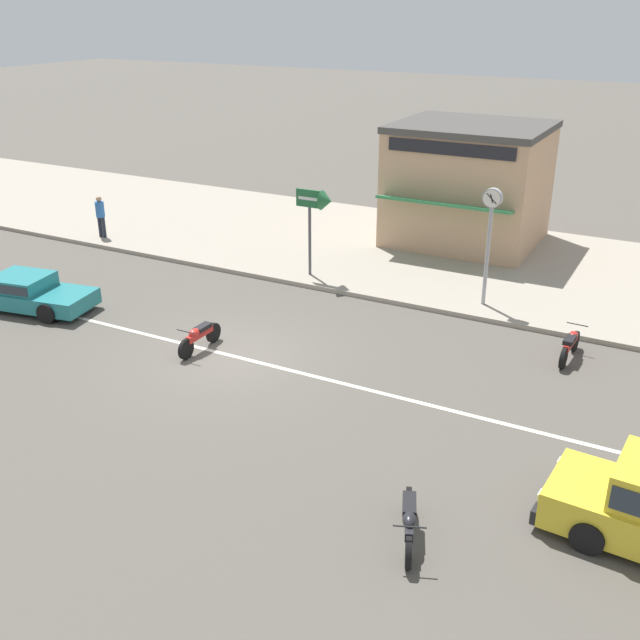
{
  "coord_description": "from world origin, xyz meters",
  "views": [
    {
      "loc": [
        10.65,
        -14.77,
        8.8
      ],
      "look_at": [
        1.88,
        1.62,
        0.8
      ],
      "focal_mm": 42.0,
      "sensor_mm": 36.0,
      "label": 1
    }
  ],
  "objects_px": {
    "sedan_teal_1": "(24,292)",
    "pedestrian_near_clock": "(100,213)",
    "motorcycle_2": "(409,520)",
    "arrow_signboard": "(322,205)",
    "street_clock": "(490,221)",
    "shopfront_corner_warung": "(468,183)",
    "motorcycle_1": "(570,344)",
    "motorcycle_0": "(199,336)"
  },
  "relations": [
    {
      "from": "street_clock",
      "to": "shopfront_corner_warung",
      "type": "distance_m",
      "value": 6.63
    },
    {
      "from": "sedan_teal_1",
      "to": "motorcycle_1",
      "type": "bearing_deg",
      "value": 15.32
    },
    {
      "from": "motorcycle_2",
      "to": "shopfront_corner_warung",
      "type": "relative_size",
      "value": 0.32
    },
    {
      "from": "motorcycle_0",
      "to": "motorcycle_1",
      "type": "bearing_deg",
      "value": 25.15
    },
    {
      "from": "motorcycle_0",
      "to": "arrow_signboard",
      "type": "height_order",
      "value": "arrow_signboard"
    },
    {
      "from": "arrow_signboard",
      "to": "pedestrian_near_clock",
      "type": "bearing_deg",
      "value": -179.93
    },
    {
      "from": "motorcycle_2",
      "to": "arrow_signboard",
      "type": "distance_m",
      "value": 13.46
    },
    {
      "from": "motorcycle_0",
      "to": "shopfront_corner_warung",
      "type": "distance_m",
      "value": 13.22
    },
    {
      "from": "motorcycle_1",
      "to": "motorcycle_2",
      "type": "bearing_deg",
      "value": -96.8
    },
    {
      "from": "motorcycle_2",
      "to": "street_clock",
      "type": "height_order",
      "value": "street_clock"
    },
    {
      "from": "street_clock",
      "to": "pedestrian_near_clock",
      "type": "height_order",
      "value": "street_clock"
    },
    {
      "from": "motorcycle_2",
      "to": "arrow_signboard",
      "type": "xyz_separation_m",
      "value": [
        -7.55,
        10.92,
        2.2
      ]
    },
    {
      "from": "motorcycle_0",
      "to": "street_clock",
      "type": "height_order",
      "value": "street_clock"
    },
    {
      "from": "motorcycle_0",
      "to": "street_clock",
      "type": "relative_size",
      "value": 0.49
    },
    {
      "from": "sedan_teal_1",
      "to": "street_clock",
      "type": "distance_m",
      "value": 14.31
    },
    {
      "from": "motorcycle_2",
      "to": "shopfront_corner_warung",
      "type": "height_order",
      "value": "shopfront_corner_warung"
    },
    {
      "from": "motorcycle_0",
      "to": "street_clock",
      "type": "distance_m",
      "value": 9.13
    },
    {
      "from": "street_clock",
      "to": "arrow_signboard",
      "type": "height_order",
      "value": "street_clock"
    },
    {
      "from": "motorcycle_1",
      "to": "pedestrian_near_clock",
      "type": "relative_size",
      "value": 1.1
    },
    {
      "from": "motorcycle_1",
      "to": "arrow_signboard",
      "type": "xyz_separation_m",
      "value": [
        -8.59,
        2.17,
        2.2
      ]
    },
    {
      "from": "sedan_teal_1",
      "to": "motorcycle_2",
      "type": "xyz_separation_m",
      "value": [
        14.5,
        -4.49,
        -0.11
      ]
    },
    {
      "from": "street_clock",
      "to": "pedestrian_near_clock",
      "type": "bearing_deg",
      "value": -179.2
    },
    {
      "from": "motorcycle_2",
      "to": "arrow_signboard",
      "type": "relative_size",
      "value": 0.62
    },
    {
      "from": "pedestrian_near_clock",
      "to": "shopfront_corner_warung",
      "type": "xyz_separation_m",
      "value": [
        12.71,
        6.3,
        1.28
      ]
    },
    {
      "from": "motorcycle_2",
      "to": "motorcycle_1",
      "type": "bearing_deg",
      "value": 83.2
    },
    {
      "from": "motorcycle_2",
      "to": "street_clock",
      "type": "distance_m",
      "value": 11.55
    },
    {
      "from": "street_clock",
      "to": "arrow_signboard",
      "type": "bearing_deg",
      "value": -177.92
    },
    {
      "from": "sedan_teal_1",
      "to": "pedestrian_near_clock",
      "type": "distance_m",
      "value": 7.03
    },
    {
      "from": "sedan_teal_1",
      "to": "street_clock",
      "type": "bearing_deg",
      "value": 27.98
    },
    {
      "from": "motorcycle_1",
      "to": "pedestrian_near_clock",
      "type": "distance_m",
      "value": 18.51
    },
    {
      "from": "motorcycle_0",
      "to": "motorcycle_1",
      "type": "relative_size",
      "value": 0.98
    },
    {
      "from": "motorcycle_1",
      "to": "motorcycle_2",
      "type": "relative_size",
      "value": 0.99
    },
    {
      "from": "motorcycle_2",
      "to": "pedestrian_near_clock",
      "type": "bearing_deg",
      "value": 147.8
    },
    {
      "from": "street_clock",
      "to": "shopfront_corner_warung",
      "type": "xyz_separation_m",
      "value": [
        -2.6,
        6.09,
        -0.38
      ]
    },
    {
      "from": "motorcycle_2",
      "to": "shopfront_corner_warung",
      "type": "xyz_separation_m",
      "value": [
        -4.62,
        17.21,
        1.96
      ]
    },
    {
      "from": "motorcycle_0",
      "to": "shopfront_corner_warung",
      "type": "bearing_deg",
      "value": 75.45
    },
    {
      "from": "arrow_signboard",
      "to": "pedestrian_near_clock",
      "type": "xyz_separation_m",
      "value": [
        -9.78,
        -0.01,
        -1.52
      ]
    },
    {
      "from": "motorcycle_1",
      "to": "motorcycle_2",
      "type": "height_order",
      "value": "same"
    },
    {
      "from": "motorcycle_0",
      "to": "pedestrian_near_clock",
      "type": "bearing_deg",
      "value": 146.0
    },
    {
      "from": "street_clock",
      "to": "shopfront_corner_warung",
      "type": "relative_size",
      "value": 0.64
    },
    {
      "from": "motorcycle_1",
      "to": "arrow_signboard",
      "type": "distance_m",
      "value": 9.13
    },
    {
      "from": "sedan_teal_1",
      "to": "motorcycle_2",
      "type": "distance_m",
      "value": 15.18
    }
  ]
}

